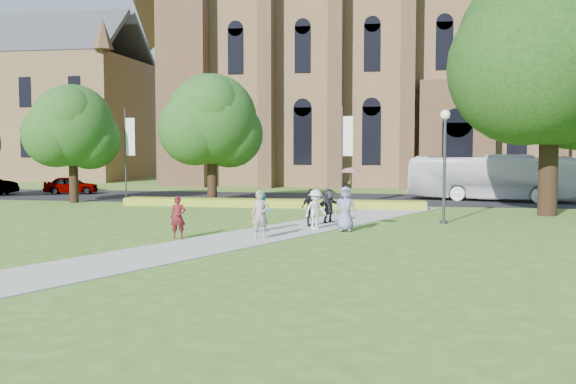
% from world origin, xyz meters
% --- Properties ---
extents(ground, '(160.00, 160.00, 0.00)m').
position_xyz_m(ground, '(0.00, 0.00, 0.00)').
color(ground, '#40621D').
rests_on(ground, ground).
extents(road, '(160.00, 10.00, 0.02)m').
position_xyz_m(road, '(0.00, 20.00, 0.01)').
color(road, black).
rests_on(road, ground).
extents(footpath, '(15.58, 28.54, 0.04)m').
position_xyz_m(footpath, '(0.00, 1.00, 0.02)').
color(footpath, '#B2B2A8').
rests_on(footpath, ground).
extents(flower_hedge, '(18.00, 1.40, 0.45)m').
position_xyz_m(flower_hedge, '(-2.00, 13.20, 0.23)').
color(flower_hedge, yellow).
rests_on(flower_hedge, ground).
extents(cathedral, '(52.60, 18.25, 28.00)m').
position_xyz_m(cathedral, '(10.00, 39.73, 12.98)').
color(cathedral, brown).
rests_on(cathedral, ground).
extents(building_west, '(22.00, 14.00, 18.30)m').
position_xyz_m(building_west, '(-34.00, 42.00, 9.21)').
color(building_west, brown).
rests_on(building_west, ground).
extents(streetlamp, '(0.44, 0.44, 5.24)m').
position_xyz_m(streetlamp, '(7.50, 6.50, 3.30)').
color(streetlamp, '#38383D').
rests_on(streetlamp, ground).
extents(large_tree, '(9.60, 9.60, 13.20)m').
position_xyz_m(large_tree, '(13.00, 11.00, 8.37)').
color(large_tree, '#332114').
rests_on(large_tree, ground).
extents(street_tree_0, '(5.20, 5.20, 7.50)m').
position_xyz_m(street_tree_0, '(-15.00, 14.00, 4.87)').
color(street_tree_0, '#332114').
rests_on(street_tree_0, ground).
extents(street_tree_1, '(5.60, 5.60, 8.05)m').
position_xyz_m(street_tree_1, '(-6.00, 14.50, 5.22)').
color(street_tree_1, '#332114').
rests_on(street_tree_1, ground).
extents(banner_pole_0, '(0.70, 0.10, 6.00)m').
position_xyz_m(banner_pole_0, '(2.11, 15.20, 3.39)').
color(banner_pole_0, '#38383D').
rests_on(banner_pole_0, ground).
extents(banner_pole_1, '(0.70, 0.10, 6.00)m').
position_xyz_m(banner_pole_1, '(-11.89, 15.20, 3.39)').
color(banner_pole_1, '#38383D').
rests_on(banner_pole_1, ground).
extents(tour_coach, '(11.17, 4.52, 3.03)m').
position_xyz_m(tour_coach, '(11.47, 20.00, 1.54)').
color(tour_coach, white).
rests_on(tour_coach, road).
extents(car_0, '(4.19, 2.61, 1.33)m').
position_xyz_m(car_0, '(-18.89, 20.77, 0.69)').
color(car_0, gray).
rests_on(car_0, road).
extents(pedestrian_0, '(0.65, 0.50, 1.61)m').
position_xyz_m(pedestrian_0, '(-2.90, -0.37, 0.84)').
color(pedestrian_0, '#5B141A').
rests_on(pedestrian_0, footpath).
extents(pedestrian_1, '(1.00, 0.97, 1.62)m').
position_xyz_m(pedestrian_1, '(-0.07, 2.06, 0.85)').
color(pedestrian_1, '#1C6E8C').
rests_on(pedestrian_1, footpath).
extents(pedestrian_2, '(1.21, 1.21, 1.68)m').
position_xyz_m(pedestrian_2, '(1.97, 3.13, 0.88)').
color(pedestrian_2, silver).
rests_on(pedestrian_2, footpath).
extents(pedestrian_3, '(0.95, 0.99, 1.66)m').
position_xyz_m(pedestrian_3, '(1.62, 4.15, 0.87)').
color(pedestrian_3, black).
rests_on(pedestrian_3, footpath).
extents(pedestrian_4, '(0.95, 0.65, 1.85)m').
position_xyz_m(pedestrian_4, '(3.26, 2.88, 0.97)').
color(pedestrian_4, slate).
rests_on(pedestrian_4, footpath).
extents(pedestrian_5, '(1.25, 1.46, 1.59)m').
position_xyz_m(pedestrian_5, '(2.26, 5.60, 0.83)').
color(pedestrian_5, '#2B2830').
rests_on(pedestrian_5, footpath).
extents(pedestrian_6, '(0.77, 0.62, 1.84)m').
position_xyz_m(pedestrian_6, '(0.26, -0.03, 0.96)').
color(pedestrian_6, '#A18B86').
rests_on(pedestrian_6, footpath).
extents(parasol, '(0.99, 0.99, 0.69)m').
position_xyz_m(parasol, '(3.44, 2.98, 2.24)').
color(parasol, '#F0A9AA').
rests_on(parasol, pedestrian_4).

